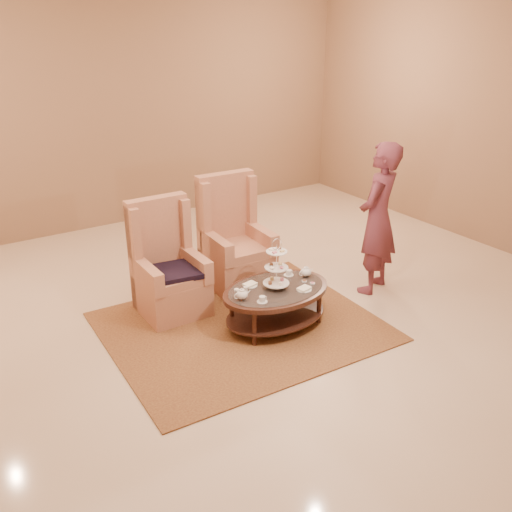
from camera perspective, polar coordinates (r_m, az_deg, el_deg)
ground at (r=6.17m, az=0.79°, el=-7.07°), size 8.00×8.00×0.00m
ceiling at (r=6.17m, az=0.79°, el=-7.07°), size 8.00×8.00×0.02m
wall_back at (r=9.02m, az=-13.89°, el=13.94°), size 8.00×0.04×3.50m
rug at (r=6.16m, az=-1.45°, el=-7.05°), size 2.86×2.41×0.01m
tea_table at (r=6.02m, az=2.00°, el=-3.93°), size 1.21×0.84×1.01m
armchair_left at (r=6.39m, az=-8.80°, el=-1.88°), size 0.69×0.72×1.28m
armchair_right at (r=6.97m, az=-2.24°, el=0.79°), size 0.76×0.79×1.35m
person at (r=6.77m, az=12.08°, el=3.65°), size 0.78×0.66×1.80m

